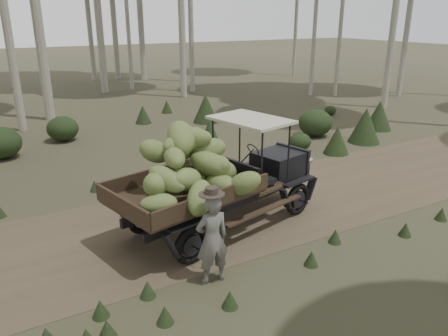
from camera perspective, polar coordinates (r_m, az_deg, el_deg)
The scene contains 5 objects.
ground at distance 10.05m, azimuth -0.43°, elevation -6.14°, with size 120.00×120.00×0.00m, color #473D2B.
dirt_track at distance 10.05m, azimuth -0.43°, elevation -6.12°, with size 70.00×4.00×0.01m, color brown.
banana_truck at distance 8.73m, azimuth -1.82°, elevation -0.24°, with size 5.10×3.00×2.57m.
farmer at distance 7.35m, azimuth -1.56°, elevation -9.15°, with size 0.60×0.45×1.73m.
undergrowth at distance 11.51m, azimuth -10.27°, elevation -0.41°, with size 22.06×20.77×1.35m.
Camera 1 is at (-4.39, -7.93, 4.34)m, focal length 35.00 mm.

